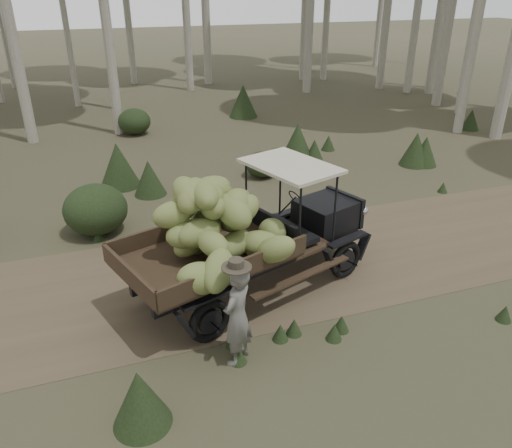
{
  "coord_description": "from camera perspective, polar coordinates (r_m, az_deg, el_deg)",
  "views": [
    {
      "loc": [
        -4.53,
        -8.21,
        5.29
      ],
      "look_at": [
        -1.87,
        -0.56,
        1.33
      ],
      "focal_mm": 35.0,
      "sensor_mm": 36.0,
      "label": 1
    }
  ],
  "objects": [
    {
      "name": "banana_truck",
      "position": [
        8.59,
        -2.43,
        -0.48
      ],
      "size": [
        5.23,
        3.36,
        2.54
      ],
      "rotation": [
        0.0,
        0.0,
        0.33
      ],
      "color": "black",
      "rests_on": "ground"
    },
    {
      "name": "ground",
      "position": [
        10.76,
        8.44,
        -3.67
      ],
      "size": [
        120.0,
        120.0,
        0.0
      ],
      "primitive_type": "plane",
      "color": "#473D2B",
      "rests_on": "ground"
    },
    {
      "name": "undergrowth",
      "position": [
        9.42,
        -2.19,
        -4.09
      ],
      "size": [
        23.48,
        25.05,
        1.39
      ],
      "color": "#233319",
      "rests_on": "ground"
    },
    {
      "name": "dirt_track",
      "position": [
        10.76,
        8.44,
        -3.66
      ],
      "size": [
        70.0,
        4.0,
        0.01
      ],
      "primitive_type": "cube",
      "color": "brown",
      "rests_on": "ground"
    },
    {
      "name": "farmer",
      "position": [
        7.48,
        -2.14,
        -10.37
      ],
      "size": [
        0.71,
        0.7,
        1.79
      ],
      "rotation": [
        0.0,
        0.0,
        3.89
      ],
      "color": "#5D5B55",
      "rests_on": "ground"
    }
  ]
}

